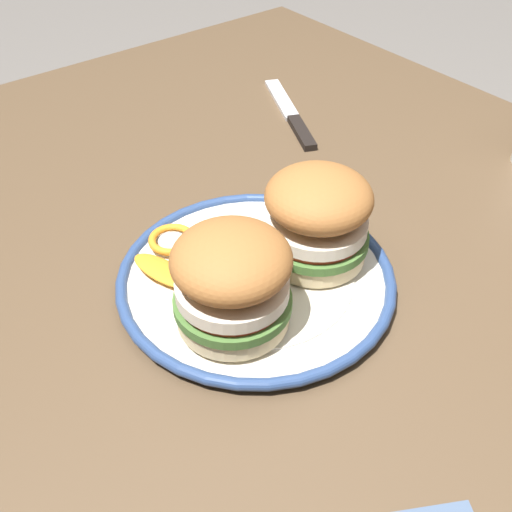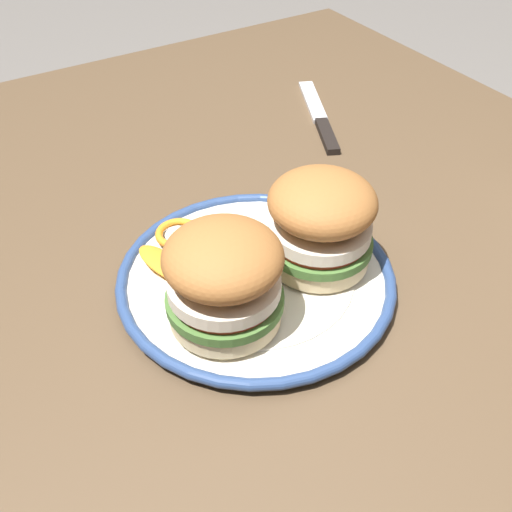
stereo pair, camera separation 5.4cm
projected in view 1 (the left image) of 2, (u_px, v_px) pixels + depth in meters
dining_table at (340, 354)px, 0.67m from camera, size 1.42×1.03×0.71m
dinner_plate at (256, 278)px, 0.63m from camera, size 0.29×0.29×0.02m
sandwich_half_left at (317, 216)px, 0.62m from camera, size 0.13×0.13×0.10m
sandwich_half_right at (232, 279)px, 0.55m from camera, size 0.14×0.14×0.10m
orange_peel_curled at (172, 240)px, 0.66m from camera, size 0.06×0.06×0.01m
orange_peel_strip_long at (162, 271)px, 0.62m from camera, size 0.08×0.05×0.01m
table_knife at (292, 118)px, 0.91m from camera, size 0.21×0.11×0.01m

